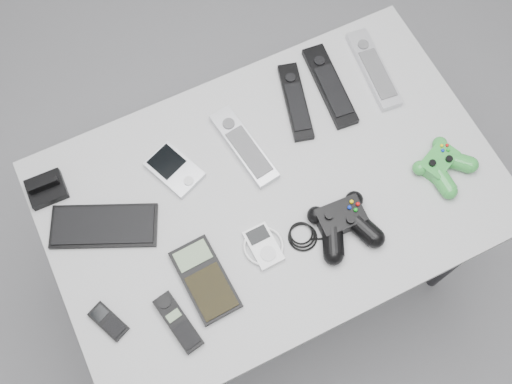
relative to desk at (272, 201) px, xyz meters
name	(u,v)px	position (x,y,z in m)	size (l,w,h in m)	color
floor	(288,268)	(0.06, -0.03, -0.65)	(3.50, 3.50, 0.00)	slate
desk	(272,201)	(0.00, 0.00, 0.00)	(1.06, 0.68, 0.71)	#A4A5A7
pda_keyboard	(104,226)	(-0.39, 0.09, 0.07)	(0.24, 0.10, 0.01)	black
dock_bracket	(45,187)	(-0.48, 0.23, 0.08)	(0.08, 0.07, 0.05)	black
pda	(174,169)	(-0.19, 0.15, 0.07)	(0.08, 0.13, 0.02)	silver
remote_silver_a	(244,146)	(-0.01, 0.13, 0.07)	(0.06, 0.22, 0.02)	silver
remote_black_a	(296,101)	(0.16, 0.19, 0.07)	(0.05, 0.21, 0.02)	black
remote_black_b	(330,85)	(0.25, 0.19, 0.07)	(0.06, 0.24, 0.02)	black
remote_silver_b	(374,69)	(0.38, 0.18, 0.07)	(0.05, 0.24, 0.02)	#B7B8BE
mobile_phone	(108,321)	(-0.46, -0.12, 0.07)	(0.04, 0.09, 0.02)	black
cordless_handset	(178,322)	(-0.32, -0.18, 0.07)	(0.04, 0.14, 0.02)	black
calculator	(205,279)	(-0.23, -0.12, 0.07)	(0.09, 0.18, 0.02)	black
mp3_player	(263,246)	(-0.08, -0.11, 0.07)	(0.09, 0.10, 0.02)	silver
controller_black	(343,223)	(0.10, -0.15, 0.09)	(0.25, 0.16, 0.05)	black
controller_green	(443,164)	(0.39, -0.12, 0.08)	(0.13, 0.14, 0.04)	#227D38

